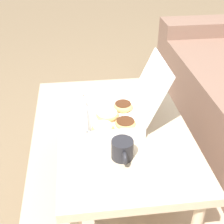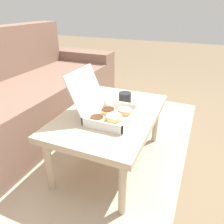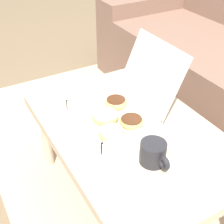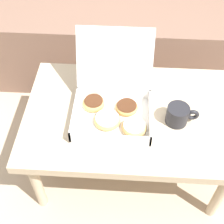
{
  "view_description": "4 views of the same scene",
  "coord_description": "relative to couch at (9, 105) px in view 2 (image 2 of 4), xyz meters",
  "views": [
    {
      "loc": [
        1.15,
        -0.32,
        1.26
      ],
      "look_at": [
        -0.08,
        -0.17,
        0.46
      ],
      "focal_mm": 50.0,
      "sensor_mm": 36.0,
      "label": 1
    },
    {
      "loc": [
        -1.2,
        -0.64,
        1.07
      ],
      "look_at": [
        -0.08,
        -0.17,
        0.46
      ],
      "focal_mm": 35.0,
      "sensor_mm": 36.0,
      "label": 2
    },
    {
      "loc": [
        0.8,
        -0.67,
        1.17
      ],
      "look_at": [
        -0.08,
        -0.17,
        0.46
      ],
      "focal_mm": 50.0,
      "sensor_mm": 36.0,
      "label": 3
    },
    {
      "loc": [
        -0.03,
        -0.99,
        1.41
      ],
      "look_at": [
        -0.08,
        -0.17,
        0.46
      ],
      "focal_mm": 50.0,
      "sensor_mm": 36.0,
      "label": 4
    }
  ],
  "objects": [
    {
      "name": "couch",
      "position": [
        0.0,
        0.0,
        0.0
      ],
      "size": [
        2.46,
        0.81,
        0.89
      ],
      "color": "#7A5B4C",
      "rests_on": "ground_plane"
    },
    {
      "name": "coffee_mug",
      "position": [
        0.19,
        -0.96,
        0.14
      ],
      "size": [
        0.13,
        0.09,
        0.08
      ],
      "color": "#232328",
      "rests_on": "coffee_table"
    },
    {
      "name": "coffee_table",
      "position": [
        0.0,
        -0.93,
        0.06
      ],
      "size": [
        0.9,
        0.6,
        0.41
      ],
      "color": "#C6B293",
      "rests_on": "ground_plane"
    },
    {
      "name": "ground_plane",
      "position": [
        0.0,
        -0.8,
        -0.31
      ],
      "size": [
        12.0,
        12.0,
        0.0
      ],
      "primitive_type": "plane",
      "color": "#756047"
    },
    {
      "name": "area_rug",
      "position": [
        0.0,
        -0.5,
        -0.3
      ],
      "size": [
        2.58,
        1.88,
        0.01
      ],
      "primitive_type": "cube",
      "color": "tan",
      "rests_on": "ground_plane"
    },
    {
      "name": "pastry_box",
      "position": [
        -0.07,
        -0.93,
        0.16
      ],
      "size": [
        0.32,
        0.36,
        0.3
      ],
      "color": "white",
      "rests_on": "coffee_table"
    }
  ]
}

